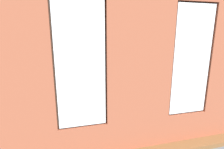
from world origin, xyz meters
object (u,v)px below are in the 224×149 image
Objects in this scene: media_console at (17,97)px; potted_plant_between_couches at (169,106)px; couch_left at (179,88)px; remote_black at (111,87)px; candle_jar at (95,87)px; tv_flatscreen at (15,79)px; remote_gray at (107,86)px; potted_plant_foreground_right at (33,77)px; coffee_table at (107,88)px; cup_ceramic at (102,85)px; papasan_chair at (87,80)px; potted_plant_near_tv at (29,96)px; couch_by_window at (114,120)px; table_plant_small at (117,82)px.

media_console is 1.21× the size of potted_plant_between_couches.
potted_plant_between_couches is at bearing -36.72° from couch_left.
candle_jar is at bearing -142.06° from remote_black.
remote_gray is at bearing 178.49° from tv_flatscreen.
potted_plant_foreground_right is (5.41, -2.08, 0.29)m from couch_left.
tv_flatscreen is at bearing -1.51° from coffee_table.
potted_plant_between_couches is (-4.19, 2.42, -0.38)m from tv_flatscreen.
cup_ceramic is 1.00× the size of candle_jar.
potted_plant_near_tv reaches higher than papasan_chair.
couch_by_window is at bearing -40.77° from remote_gray.
papasan_chair is (0.72, -1.22, 0.02)m from remote_black.
cup_ceramic is at bearing -179.76° from tv_flatscreen.
potted_plant_near_tv is 1.19× the size of potted_plant_between_couches.
tv_flatscreen is 2.72m from papasan_chair.
papasan_chair reaches higher than media_console.
remote_black is at bearing -164.72° from potted_plant_near_tv.
tv_flatscreen is 1.43m from potted_plant_foreground_right.
tv_flatscreen reaches higher than potted_plant_between_couches.
media_console is at bearing 90.00° from tv_flatscreen.
couch_by_window is at bearing 137.57° from media_console.
remote_black is at bearing -65.97° from potted_plant_between_couches.
couch_left reaches higher than media_console.
couch_by_window is 2.66m from potted_plant_near_tv.
couch_by_window is 1.96× the size of papasan_chair.
papasan_chair is (0.14, -1.22, -0.02)m from candle_jar.
tv_flatscreen reaches higher than coffee_table.
potted_plant_between_couches is (-3.64, 1.50, -0.07)m from potted_plant_near_tv.
couch_left is 5.81m from potted_plant_foreground_right.
potted_plant_foreground_right is at bearing -149.06° from remote_gray.
cup_ceramic is (2.82, -0.72, 0.12)m from couch_left.
cup_ceramic reaches higher than coffee_table.
couch_left is 11.85× the size of remote_black.
table_plant_small is (-0.43, -0.13, 0.17)m from coffee_table.
potted_plant_foreground_right is (2.60, -1.37, 0.16)m from cup_ceramic.
media_console is 1.11m from potted_plant_near_tv.
coffee_table is at bearing 111.65° from remote_gray.
table_plant_small is at bearing -179.15° from media_console.
media_console is at bearing -92.23° from couch_left.
tv_flatscreen is (2.62, -0.19, 0.42)m from candle_jar.
coffee_table is 2.68m from potted_plant_near_tv.
couch_left is at bearing 26.37° from remote_black.
couch_left is at bearing 151.74° from papasan_chair.
remote_black is 0.16× the size of papasan_chair.
tv_flatscreen is (3.20, -0.19, 0.46)m from remote_black.
potted_plant_foreground_right is at bearing -106.26° from couch_left.
potted_plant_foreground_right is at bearing -102.02° from media_console.
candle_jar reaches higher than remote_black.
papasan_chair is (3.23, -1.74, 0.11)m from couch_left.
media_console is (2.89, 0.01, -0.20)m from cup_ceramic.
table_plant_small is (-0.89, -0.24, 0.08)m from candle_jar.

